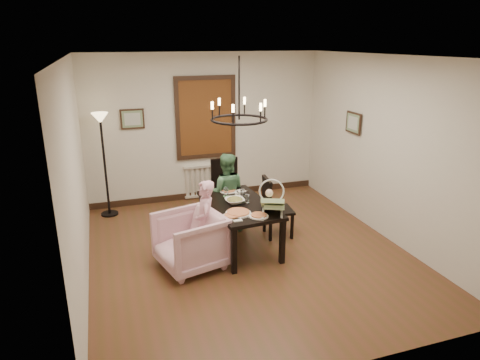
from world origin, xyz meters
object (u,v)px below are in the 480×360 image
elderly_woman (205,229)px  seated_man (226,198)px  chair_far (229,191)px  armchair (190,241)px  dining_table (239,209)px  floor_lamp (105,167)px  drinking_glass (247,199)px  chair_right (278,207)px  baby_bouncer (273,202)px

elderly_woman → seated_man: seated_man is taller
chair_far → armchair: bearing=-128.1°
chair_far → armchair: size_ratio=1.28×
dining_table → armchair: 0.93m
armchair → floor_lamp: floor_lamp is taller
seated_man → drinking_glass: seated_man is taller
seated_man → drinking_glass: 0.76m
chair_right → floor_lamp: size_ratio=0.54×
seated_man → chair_right: bearing=161.2°
dining_table → baby_bouncer: 0.64m
dining_table → seated_man: bearing=85.4°
seated_man → baby_bouncer: size_ratio=2.10×
armchair → elderly_woman: elderly_woman is taller
elderly_woman → baby_bouncer: bearing=88.7°
chair_far → seated_man: (-0.13, -0.30, -0.01)m
floor_lamp → seated_man: bearing=-34.0°
chair_right → chair_far: bearing=42.0°
chair_right → baby_bouncer: bearing=156.1°
baby_bouncer → dining_table: bearing=147.0°
armchair → elderly_woman: bearing=93.9°
chair_right → floor_lamp: (-2.55, 1.74, 0.41)m
chair_far → floor_lamp: (-1.96, 0.94, 0.36)m
baby_bouncer → floor_lamp: bearing=155.0°
drinking_glass → dining_table: bearing=170.5°
chair_far → baby_bouncer: chair_far is taller
seated_man → elderly_woman: bearing=75.1°
dining_table → chair_far: (0.14, 0.99, -0.08)m
chair_far → drinking_glass: chair_far is taller
drinking_glass → floor_lamp: size_ratio=0.07×
armchair → seated_man: bearing=127.3°
baby_bouncer → floor_lamp: (-2.15, 2.42, 0.03)m
elderly_woman → armchair: bearing=-59.8°
dining_table → chair_far: chair_far is taller
floor_lamp → elderly_woman: bearing=-60.7°
armchair → chair_right: bearing=95.1°
dining_table → chair_right: bearing=10.8°
elderly_woman → chair_right: bearing=121.6°
dining_table → drinking_glass: drinking_glass is taller
chair_far → floor_lamp: floor_lamp is taller
dining_table → seated_man: seated_man is taller
drinking_glass → chair_right: bearing=19.5°
armchair → floor_lamp: size_ratio=0.47×
chair_right → elderly_woman: bearing=115.8°
drinking_glass → floor_lamp: 2.76m
chair_far → armchair: 1.66m
dining_table → elderly_woman: bearing=-158.9°
armchair → seated_man: 1.35m
elderly_woman → baby_bouncer: size_ratio=1.96×
chair_far → elderly_woman: size_ratio=1.09×
chair_right → elderly_woman: (-1.30, -0.47, 0.01)m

